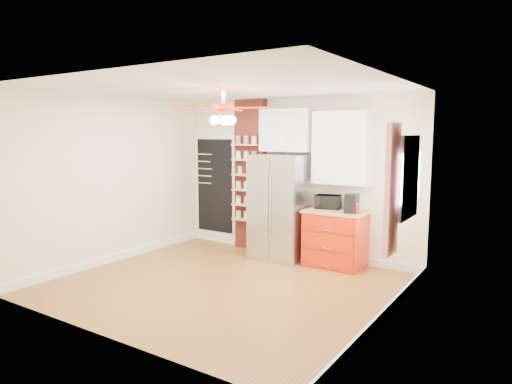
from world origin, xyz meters
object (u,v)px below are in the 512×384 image
Objects in this scene: fridge at (281,207)px; canister_left at (356,209)px; pantry_jar_oats at (240,170)px; red_cabinet at (335,238)px; coffee_maker at (352,204)px; ceiling_fan at (223,109)px; toaster_oven at (328,202)px.

canister_left is at bearing -2.95° from fridge.
pantry_jar_oats is at bearing 173.82° from canister_left.
coffee_maker reaches higher than red_cabinet.
ceiling_fan is at bearing -60.94° from pantry_jar_oats.
fridge is 1.25× the size of ceiling_fan.
toaster_oven is 1.37× the size of coffee_maker.
red_cabinet is 0.59m from toaster_oven.
ceiling_fan is 4.84× the size of coffee_maker.
fridge is 1.06m from red_cabinet.
fridge reaches higher than toaster_oven.
toaster_oven is 1.80m from pantry_jar_oats.
coffee_maker is 2.05× the size of canister_left.
fridge is 2.25m from ceiling_fan.
fridge is at bearing -10.65° from pantry_jar_oats.
ceiling_fan reaches higher than canister_left.
toaster_oven is at bearing 155.87° from coffee_maker.
pantry_jar_oats reaches higher than canister_left.
red_cabinet is at bearing 162.17° from canister_left.
coffee_maker is (0.47, -0.18, 0.03)m from toaster_oven.
red_cabinet is 0.65m from canister_left.
fridge is 6.05× the size of coffee_maker.
canister_left is (0.37, -0.12, 0.52)m from red_cabinet.
fridge is at bearing -177.05° from red_cabinet.
toaster_oven is at bearing 154.64° from red_cabinet.
pantry_jar_oats is at bearing 165.47° from toaster_oven.
ceiling_fan is (-0.92, -1.68, 1.97)m from red_cabinet.
red_cabinet is at bearing -38.32° from toaster_oven.
ceiling_fan is (0.05, -1.63, 1.55)m from fridge.
fridge is 0.82m from toaster_oven.
canister_left is 1.15× the size of pantry_jar_oats.
ceiling_fan reaches higher than red_cabinet.
pantry_jar_oats is (-0.96, 0.18, 0.56)m from fridge.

